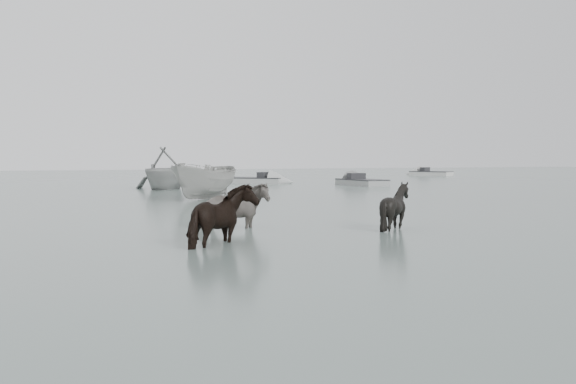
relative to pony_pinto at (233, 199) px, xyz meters
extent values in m
plane|color=#54645C|center=(1.64, -2.91, -0.76)|extent=(140.00, 140.00, 0.00)
imported|color=black|center=(0.00, 0.00, 0.00)|extent=(1.89, 1.03, 1.52)
imported|color=black|center=(-0.88, -2.80, 0.03)|extent=(1.83, 1.96, 1.59)
imported|color=black|center=(3.90, -1.39, -0.04)|extent=(1.35, 1.21, 1.45)
imported|color=#A4A6A3|center=(1.10, 19.80, 0.47)|extent=(5.92, 6.11, 2.46)
imported|color=#A4A4A0|center=(1.53, 11.09, 0.08)|extent=(4.15, 4.34, 1.69)
camera|label=1|loc=(-3.94, -15.91, 1.13)|focal=40.00mm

